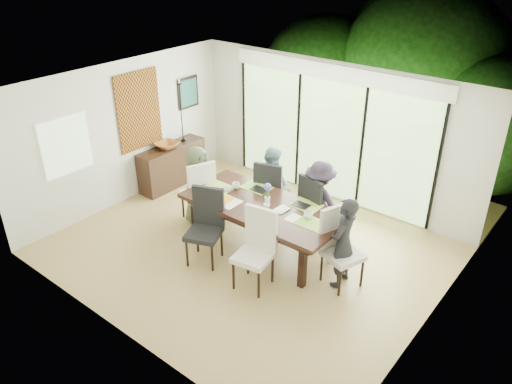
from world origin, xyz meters
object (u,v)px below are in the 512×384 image
Objects in this scene: person_left_end at (198,185)px; person_right_end at (343,243)px; person_far_left at (272,185)px; cup_a at (236,186)px; cup_b at (267,207)px; chair_right_end at (344,249)px; chair_far_left at (272,189)px; chair_far_right at (320,207)px; sideboard at (172,165)px; laptop at (220,190)px; cup_c at (308,215)px; chair_left_end at (197,190)px; chair_near_left at (203,228)px; bowl at (167,145)px; chair_near_right at (253,251)px; table_top at (263,206)px; person_far_right at (319,202)px; vase at (267,201)px.

person_right_end is (2.96, 0.00, 0.00)m from person_left_end.
person_far_left reaches higher than cup_a.
person_left_end is at bearing 176.49° from cup_b.
chair_far_left is (-1.95, 0.85, 0.00)m from chair_right_end.
sideboard is at bearing 15.17° from chair_far_right.
chair_far_left is 0.85× the size of person_right_end.
cup_c is at bearing -31.22° from laptop.
cup_a is at bearing 122.15° from chair_left_end.
chair_near_left reaches higher than bowl.
cup_a is (-2.20, 0.15, 0.28)m from chair_right_end.
chair_near_right is 0.81× the size of sideboard.
laptop reaches higher than table_top.
chair_far_right is 1.46m from cup_a.
table_top is at bearing -13.49° from sideboard.
cup_b is 0.68m from cup_c.
person_right_end is (1.48, 0.00, -0.08)m from table_top.
chair_near_left is 1.00× the size of chair_near_right.
person_far_right is (1.05, 1.70, 0.11)m from chair_near_left.
cup_c is (2.28, 0.10, 0.17)m from person_left_end.
chair_far_right and chair_near_left have the same top height.
person_far_left is 1.46m from cup_c.
bowl is at bearing 169.50° from vase.
person_far_left is 1.12m from cup_b.
person_left_end and person_far_left have the same top height.
person_left_end reaches higher than vase.
person_left_end reaches higher than sideboard.
person_far_left is 1.00× the size of person_far_right.
chair_left_end is 1.34m from person_far_left.
cup_b is at bearing -16.39° from cup_a.
person_left_end is (-2.98, 0.00, 0.11)m from chair_right_end.
chair_left_end is at bearing -94.07° from person_right_end.
sideboard is at bearing 90.00° from bowl.
cup_b is at bearing 126.54° from person_far_left.
cup_b is 3.21m from sideboard.
cup_b is (0.10, -0.15, -0.02)m from vase.
chair_near_left is at bearing 133.33° from chair_right_end.
chair_near_left reaches higher than vase.
chair_far_left is (-0.45, 0.85, -0.19)m from table_top.
person_left_end is 1.00× the size of person_far_right.
table_top is at bearing -172.87° from cup_c.
bowl is (-2.97, 0.55, 0.01)m from vase.
chair_right_end is at bearing 139.14° from chair_far_left.
person_far_left reaches higher than chair_far_left.
person_far_left is (0.05, 1.70, 0.11)m from chair_near_left.
chair_near_right is 1.95m from person_far_left.
chair_near_left is at bearing 70.51° from chair_left_end.
chair_near_right is 8.87× the size of cup_c.
person_far_left is 10.40× the size of cup_a.
chair_far_right is at bearing 67.17° from cup_b.
bowl is (-3.42, 1.47, 0.30)m from chair_near_right.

